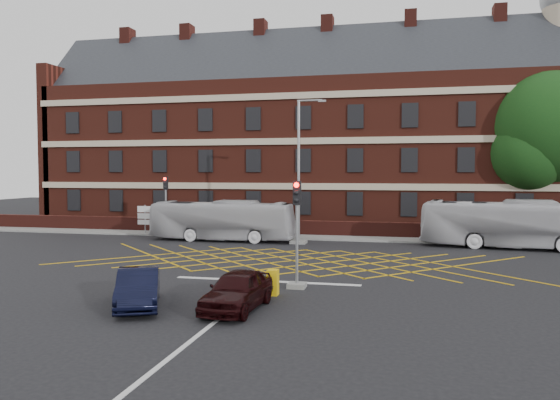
% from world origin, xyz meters
% --- Properties ---
extents(ground, '(120.00, 120.00, 0.00)m').
position_xyz_m(ground, '(0.00, 0.00, 0.00)').
color(ground, black).
rests_on(ground, ground).
extents(victorian_building, '(51.00, 12.17, 20.40)m').
position_xyz_m(victorian_building, '(0.25, 22.00, 7.84)').
color(victorian_building, '#531E15').
rests_on(victorian_building, ground).
extents(boundary_wall, '(56.00, 0.50, 1.10)m').
position_xyz_m(boundary_wall, '(0.00, 13.00, 0.55)').
color(boundary_wall, '#471812').
rests_on(boundary_wall, ground).
extents(far_pavement, '(60.00, 3.00, 0.12)m').
position_xyz_m(far_pavement, '(0.00, 12.00, 0.06)').
color(far_pavement, slate).
rests_on(far_pavement, ground).
extents(box_junction_hatching, '(8.22, 8.22, 0.02)m').
position_xyz_m(box_junction_hatching, '(0.00, 2.00, 0.01)').
color(box_junction_hatching, '#CC990C').
rests_on(box_junction_hatching, ground).
extents(stop_line, '(8.00, 0.30, 0.02)m').
position_xyz_m(stop_line, '(0.00, -3.50, 0.01)').
color(stop_line, silver).
rests_on(stop_line, ground).
extents(centre_line, '(0.15, 14.00, 0.02)m').
position_xyz_m(centre_line, '(0.00, -10.00, 0.01)').
color(centre_line, silver).
rests_on(centre_line, ground).
extents(bus_left, '(9.80, 2.48, 2.72)m').
position_xyz_m(bus_left, '(-6.25, 9.04, 1.36)').
color(bus_left, '#BDBCC1').
rests_on(bus_left, ground).
extents(bus_right, '(10.81, 3.83, 2.95)m').
position_xyz_m(bus_right, '(11.97, 9.45, 1.47)').
color(bus_right, silver).
rests_on(bus_right, ground).
extents(car_navy, '(2.87, 4.15, 1.30)m').
position_xyz_m(car_navy, '(-3.23, -8.67, 0.65)').
color(car_navy, black).
rests_on(car_navy, ground).
extents(car_maroon, '(1.83, 4.02, 1.34)m').
position_xyz_m(car_maroon, '(0.22, -8.32, 0.67)').
color(car_maroon, black).
rests_on(car_maroon, ground).
extents(deciduous_tree, '(8.35, 8.30, 11.95)m').
position_xyz_m(deciduous_tree, '(15.72, 17.32, 7.22)').
color(deciduous_tree, black).
rests_on(deciduous_tree, ground).
extents(traffic_light_near, '(0.70, 0.70, 4.27)m').
position_xyz_m(traffic_light_near, '(1.51, -4.50, 1.76)').
color(traffic_light_near, slate).
rests_on(traffic_light_near, ground).
extents(traffic_light_far, '(0.70, 0.70, 4.27)m').
position_xyz_m(traffic_light_far, '(-11.26, 11.06, 1.76)').
color(traffic_light_far, slate).
rests_on(traffic_light_far, ground).
extents(street_lamp, '(2.25, 1.00, 9.22)m').
position_xyz_m(street_lamp, '(-0.91, 8.75, 3.19)').
color(street_lamp, slate).
rests_on(street_lamp, ground).
extents(direction_signs, '(1.10, 0.16, 2.20)m').
position_xyz_m(direction_signs, '(-12.84, 10.84, 1.38)').
color(direction_signs, gray).
rests_on(direction_signs, ground).
extents(utility_cabinet, '(0.40, 0.41, 0.96)m').
position_xyz_m(utility_cabinet, '(0.87, -5.94, 0.48)').
color(utility_cabinet, gold).
rests_on(utility_cabinet, ground).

